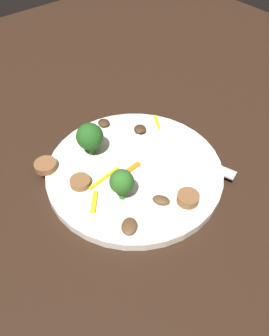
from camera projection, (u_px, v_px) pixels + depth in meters
The scene contains 16 objects.
ground_plane at pixel (134, 174), 0.56m from camera, with size 1.40×1.40×0.00m, color black.
plate at pixel (134, 171), 0.55m from camera, with size 0.28×0.28×0.01m, color white.
fork at pixel (191, 158), 0.56m from camera, with size 0.17×0.07×0.00m.
broccoli_floret_0 at pixel (122, 182), 0.48m from camera, with size 0.04×0.04×0.05m.
broccoli_floret_1 at pixel (90, 137), 0.55m from camera, with size 0.04×0.04×0.06m.
sausage_slice_0 at pixel (80, 182), 0.52m from camera, with size 0.03×0.03×0.01m, color brown.
sausage_slice_1 at pixel (46, 166), 0.54m from camera, with size 0.04×0.04×0.01m, color brown.
sausage_slice_2 at pixel (188, 198), 0.50m from camera, with size 0.03×0.03×0.01m, color brown.
mushroom_0 at pixel (129, 226), 0.47m from camera, with size 0.03×0.02×0.01m, color brown.
mushroom_1 at pixel (161, 200), 0.50m from camera, with size 0.03×0.02×0.01m, color brown.
mushroom_2 at pixel (104, 123), 0.62m from camera, with size 0.02×0.02×0.01m, color #422B19.
mushroom_3 at pixel (140, 129), 0.60m from camera, with size 0.02×0.02×0.01m, color #422B19.
pepper_strip_0 at pixel (157, 122), 0.62m from camera, with size 0.04×0.01×0.00m, color yellow.
pepper_strip_1 at pixel (94, 202), 0.50m from camera, with size 0.04×0.01×0.00m, color yellow.
pepper_strip_2 at pixel (128, 170), 0.54m from camera, with size 0.04×0.01×0.00m, color orange.
pepper_strip_3 at pixel (104, 178), 0.53m from camera, with size 0.06×0.00×0.00m, color yellow.
Camera 1 is at (0.29, -0.24, 0.41)m, focal length 36.77 mm.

